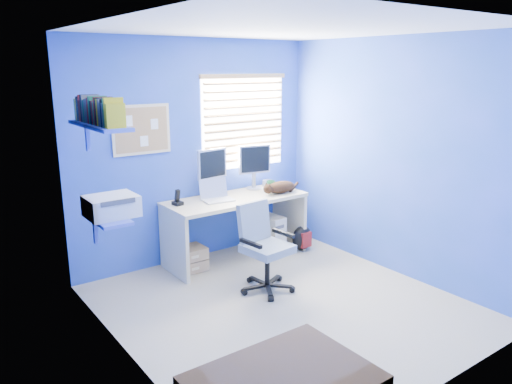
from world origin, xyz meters
TOP-DOWN VIEW (x-y plane):
  - floor at (0.00, 0.00)m, footprint 3.00×3.20m
  - ceiling at (0.00, 0.00)m, footprint 3.00×3.20m
  - wall_back at (0.00, 1.60)m, footprint 3.00×0.01m
  - wall_front at (0.00, -1.60)m, footprint 3.00×0.01m
  - wall_left at (-1.50, 0.00)m, footprint 0.01×3.20m
  - wall_right at (1.50, 0.00)m, footprint 0.01×3.20m
  - desk at (0.30, 1.26)m, footprint 1.64×0.65m
  - laptop at (0.06, 1.25)m, footprint 0.36×0.30m
  - monitor_left at (0.14, 1.51)m, footprint 0.41×0.18m
  - monitor_right at (0.71, 1.46)m, footprint 0.42×0.20m
  - phone at (-0.38, 1.36)m, footprint 0.10×0.12m
  - mug at (0.87, 1.34)m, footprint 0.10×0.09m
  - cd_spindle at (0.95, 1.50)m, footprint 0.13×0.13m
  - cat at (0.85, 1.12)m, footprint 0.40×0.23m
  - tower_pc at (0.77, 1.24)m, footprint 0.24×0.46m
  - drawer_boxes at (-0.32, 1.26)m, footprint 0.35×0.28m
  - yellow_book at (0.63, 1.04)m, footprint 0.03×0.17m
  - backpack at (1.10, 1.00)m, footprint 0.27×0.21m
  - office_chair at (0.07, 0.40)m, footprint 0.56×0.56m
  - window_blinds at (0.65, 1.57)m, footprint 1.15×0.05m
  - corkboard at (-0.65, 1.58)m, footprint 0.64×0.02m
  - wall_shelves at (-1.35, 0.75)m, footprint 0.42×0.90m

SIDE VIEW (x-z plane):
  - floor at x=0.00m, z-range 0.00..0.00m
  - yellow_book at x=0.63m, z-range 0.00..0.24m
  - drawer_boxes at x=-0.32m, z-range 0.00..0.27m
  - backpack at x=1.10m, z-range 0.00..0.31m
  - tower_pc at x=0.77m, z-range 0.00..0.45m
  - office_chair at x=0.07m, z-range -0.11..0.77m
  - desk at x=0.30m, z-range 0.00..0.74m
  - cd_spindle at x=0.95m, z-range 0.74..0.81m
  - mug at x=0.87m, z-range 0.74..0.84m
  - cat at x=0.85m, z-range 0.74..0.88m
  - phone at x=-0.38m, z-range 0.74..0.91m
  - laptop at x=0.06m, z-range 0.74..0.96m
  - monitor_left at x=0.14m, z-range 0.74..1.28m
  - monitor_right at x=0.71m, z-range 0.74..1.28m
  - wall_back at x=0.00m, z-range 0.00..2.50m
  - wall_front at x=0.00m, z-range 0.00..2.50m
  - wall_left at x=-1.50m, z-range 0.00..2.50m
  - wall_right at x=1.50m, z-range 0.00..2.50m
  - wall_shelves at x=-1.35m, z-range 0.91..1.96m
  - corkboard at x=-0.65m, z-range 1.29..1.81m
  - window_blinds at x=0.65m, z-range 1.00..2.10m
  - ceiling at x=0.00m, z-range 2.50..2.50m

